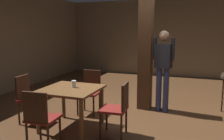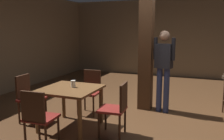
# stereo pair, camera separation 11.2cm
# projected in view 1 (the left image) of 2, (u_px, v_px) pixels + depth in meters

# --- Properties ---
(ground_plane) EXTENTS (10.80, 10.80, 0.00)m
(ground_plane) POSITION_uv_depth(u_px,v_px,m) (144.00, 115.00, 5.16)
(ground_plane) COLOR #4C301C
(wall_back) EXTENTS (8.00, 0.10, 2.80)m
(wall_back) POSITION_uv_depth(u_px,v_px,m) (173.00, 38.00, 9.09)
(wall_back) COLOR #756047
(wall_back) RESTS_ON ground_plane
(pillar) EXTENTS (0.28, 0.28, 2.80)m
(pillar) POSITION_uv_depth(u_px,v_px,m) (146.00, 45.00, 5.38)
(pillar) COLOR #422816
(pillar) RESTS_ON ground_plane
(dining_table) EXTENTS (0.96, 0.96, 0.73)m
(dining_table) POSITION_uv_depth(u_px,v_px,m) (71.00, 95.00, 4.38)
(dining_table) COLOR brown
(dining_table) RESTS_ON ground_plane
(chair_north) EXTENTS (0.44, 0.44, 0.89)m
(chair_north) POSITION_uv_depth(u_px,v_px,m) (90.00, 89.00, 5.20)
(chair_north) COLOR maroon
(chair_north) RESTS_ON ground_plane
(chair_east) EXTENTS (0.45, 0.45, 0.89)m
(chair_east) POSITION_uv_depth(u_px,v_px,m) (118.00, 106.00, 4.08)
(chair_east) COLOR maroon
(chair_east) RESTS_ON ground_plane
(chair_west) EXTENTS (0.44, 0.44, 0.89)m
(chair_west) POSITION_uv_depth(u_px,v_px,m) (28.00, 96.00, 4.68)
(chair_west) COLOR maroon
(chair_west) RESTS_ON ground_plane
(chair_south) EXTENTS (0.45, 0.45, 0.89)m
(chair_south) POSITION_uv_depth(u_px,v_px,m) (40.00, 116.00, 3.62)
(chair_south) COLOR maroon
(chair_south) RESTS_ON ground_plane
(napkin_cup) EXTENTS (0.08, 0.08, 0.12)m
(napkin_cup) POSITION_uv_depth(u_px,v_px,m) (74.00, 84.00, 4.41)
(napkin_cup) COLOR silver
(napkin_cup) RESTS_ON dining_table
(standing_person) EXTENTS (0.47, 0.27, 1.72)m
(standing_person) POSITION_uv_depth(u_px,v_px,m) (163.00, 65.00, 5.21)
(standing_person) COLOR black
(standing_person) RESTS_ON ground_plane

